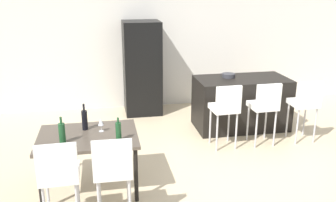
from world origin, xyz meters
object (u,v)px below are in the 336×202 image
at_px(wine_bottle_near, 62,133).
at_px(dining_chair_far, 113,167).
at_px(kitchen_island, 241,103).
at_px(refrigerator, 142,68).
at_px(wine_bottle_right, 85,120).
at_px(wine_glass_left, 101,122).
at_px(dining_table, 88,140).
at_px(dining_chair_near, 59,172).
at_px(fruit_bowl, 229,75).
at_px(bar_chair_middle, 265,104).
at_px(bar_chair_right, 306,101).
at_px(wine_bottle_far, 118,131).
at_px(bar_chair_left, 226,106).

bearing_deg(wine_bottle_near, dining_chair_far, -49.03).
relative_size(kitchen_island, refrigerator, 0.89).
bearing_deg(wine_bottle_right, wine_glass_left, -26.55).
height_order(kitchen_island, wine_glass_left, kitchen_island).
xyz_separation_m(kitchen_island, dining_table, (-2.66, -1.67, 0.21)).
relative_size(kitchen_island, wine_bottle_right, 4.79).
relative_size(dining_chair_near, fruit_bowl, 4.53).
bearing_deg(dining_table, refrigerator, 70.38).
bearing_deg(fruit_bowl, kitchen_island, -27.90).
height_order(bar_chair_middle, bar_chair_right, same).
distance_m(wine_glass_left, fruit_bowl, 2.83).
xyz_separation_m(dining_chair_far, refrigerator, (0.74, 3.64, 0.22)).
xyz_separation_m(bar_chair_middle, fruit_bowl, (-0.29, 0.92, 0.26)).
bearing_deg(dining_table, dining_chair_near, -108.39).
distance_m(kitchen_island, refrigerator, 2.07).
bearing_deg(dining_chair_near, kitchen_island, 40.31).
bearing_deg(bar_chair_right, refrigerator, 141.16).
xyz_separation_m(bar_chair_right, wine_glass_left, (-3.27, -0.77, 0.17)).
xyz_separation_m(bar_chair_right, dining_chair_far, (-3.17, -1.68, 0.00)).
height_order(kitchen_island, fruit_bowl, fruit_bowl).
relative_size(kitchen_island, wine_bottle_far, 5.66).
relative_size(dining_chair_near, refrigerator, 0.57).
distance_m(wine_bottle_far, fruit_bowl, 2.89).
xyz_separation_m(dining_chair_near, refrigerator, (1.28, 3.64, 0.22)).
height_order(wine_bottle_near, refrigerator, refrigerator).
relative_size(kitchen_island, dining_chair_near, 1.56).
xyz_separation_m(bar_chair_middle, wine_bottle_right, (-2.76, -0.67, 0.18)).
bearing_deg(dining_chair_far, wine_bottle_right, 106.82).
bearing_deg(fruit_bowl, dining_chair_far, -129.80).
height_order(bar_chair_middle, wine_bottle_near, wine_bottle_near).
bearing_deg(dining_chair_near, dining_chair_far, -0.00).
xyz_separation_m(dining_chair_far, fruit_bowl, (2.17, 2.60, 0.26)).
xyz_separation_m(dining_table, dining_chair_far, (0.27, -0.81, 0.03)).
bearing_deg(fruit_bowl, dining_chair_near, -136.17).
height_order(bar_chair_right, wine_bottle_near, wine_bottle_near).
xyz_separation_m(bar_chair_middle, bar_chair_right, (0.71, -0.00, 0.00)).
bearing_deg(refrigerator, dining_table, -109.62).
xyz_separation_m(wine_glass_left, refrigerator, (0.84, 2.73, 0.06)).
distance_m(kitchen_island, dining_chair_far, 3.45).
height_order(kitchen_island, wine_bottle_right, wine_bottle_right).
distance_m(bar_chair_left, fruit_bowl, 1.02).
height_order(bar_chair_left, wine_glass_left, bar_chair_left).
bearing_deg(wine_bottle_near, dining_chair_near, -89.21).
relative_size(bar_chair_left, wine_bottle_near, 3.26).
distance_m(dining_table, wine_bottle_right, 0.29).
bearing_deg(kitchen_island, wine_bottle_near, -147.79).
xyz_separation_m(bar_chair_middle, dining_chair_near, (-3.00, -1.68, 0.00)).
distance_m(wine_bottle_far, refrigerator, 3.12).
relative_size(dining_chair_far, wine_bottle_right, 3.07).
distance_m(dining_chair_near, wine_bottle_far, 0.88).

